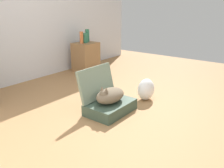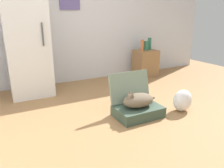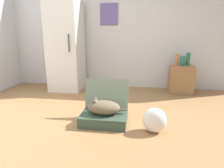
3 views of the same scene
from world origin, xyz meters
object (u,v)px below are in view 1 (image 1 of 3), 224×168
at_px(vase_short, 87,36).
at_px(vase_round, 85,38).
at_px(suitcase_base, 110,107).
at_px(side_table, 86,57).
at_px(cat, 110,95).
at_px(vase_tall, 82,38).
at_px(plastic_bag_white, 146,89).

distance_m(vase_short, vase_round, 0.13).
xyz_separation_m(suitcase_base, side_table, (1.31, 1.66, 0.22)).
height_order(cat, vase_tall, vase_tall).
relative_size(side_table, vase_round, 2.97).
bearing_deg(side_table, plastic_bag_white, -110.00).
bearing_deg(cat, vase_round, 51.48).
distance_m(cat, side_table, 2.12).
height_order(suitcase_base, vase_tall, vase_tall).
bearing_deg(cat, plastic_bag_white, -12.09).
bearing_deg(vase_round, cat, -128.52).
distance_m(suitcase_base, vase_round, 2.20).
distance_m(suitcase_base, side_table, 2.13).
bearing_deg(vase_short, plastic_bag_white, -112.65).
bearing_deg(vase_short, side_table, -156.99).
xyz_separation_m(plastic_bag_white, vase_round, (0.66, 1.80, 0.52)).
height_order(vase_tall, vase_short, vase_short).
height_order(vase_short, vase_round, vase_short).
relative_size(plastic_bag_white, side_table, 0.54).
bearing_deg(cat, vase_short, 49.87).
relative_size(cat, vase_short, 2.01).
bearing_deg(vase_short, cat, -130.13).
distance_m(suitcase_base, vase_short, 2.32).
bearing_deg(vase_short, vase_round, -158.64).
bearing_deg(plastic_bag_white, side_table, 70.00).
xyz_separation_m(suitcase_base, vase_tall, (1.20, 1.65, 0.62)).
height_order(side_table, vase_tall, vase_tall).
xyz_separation_m(plastic_bag_white, side_table, (0.66, 1.80, 0.13)).
xyz_separation_m(side_table, vase_short, (0.12, 0.05, 0.42)).
xyz_separation_m(cat, vase_round, (1.32, 1.66, 0.44)).
xyz_separation_m(cat, vase_tall, (1.21, 1.65, 0.46)).
bearing_deg(vase_tall, side_table, 5.84).
distance_m(plastic_bag_white, side_table, 1.92).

